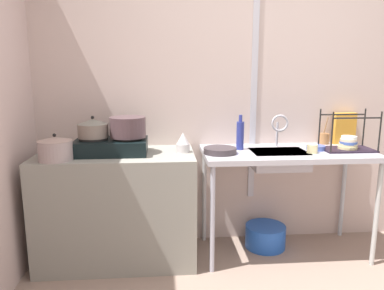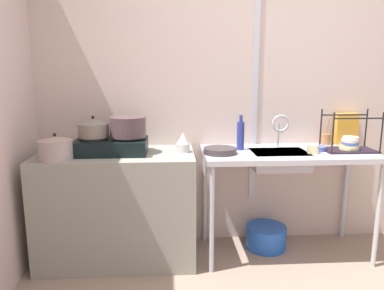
{
  "view_description": "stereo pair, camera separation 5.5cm",
  "coord_description": "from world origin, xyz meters",
  "px_view_note": "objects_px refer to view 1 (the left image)",
  "views": [
    {
      "loc": [
        -0.83,
        -1.47,
        1.47
      ],
      "look_at": [
        -0.61,
        1.29,
        0.92
      ],
      "focal_mm": 34.35,
      "sensor_mm": 36.0,
      "label": 1
    },
    {
      "loc": [
        -0.78,
        -1.47,
        1.47
      ],
      "look_at": [
        -0.61,
        1.29,
        0.92
      ],
      "focal_mm": 34.35,
      "sensor_mm": 36.0,
      "label": 2
    }
  ],
  "objects_px": {
    "percolator": "(183,143)",
    "frying_pan": "(220,150)",
    "bucket_on_floor": "(265,236)",
    "utensil_jar": "(324,138)",
    "cereal_box": "(344,128)",
    "faucet": "(279,125)",
    "stove": "(111,146)",
    "small_bowl_on_drainboard": "(316,148)",
    "bottle_by_sink": "(240,135)",
    "pot_beside_stove": "(55,149)",
    "sink_basin": "(279,159)",
    "cup_by_rack": "(312,149)",
    "pot_on_right_burner": "(128,127)",
    "dish_rack": "(348,144)",
    "pot_on_left_burner": "(93,128)"
  },
  "relations": [
    {
      "from": "pot_beside_stove",
      "to": "sink_basin",
      "type": "xyz_separation_m",
      "value": [
        1.66,
        0.17,
        -0.15
      ]
    },
    {
      "from": "small_bowl_on_drainboard",
      "to": "sink_basin",
      "type": "bearing_deg",
      "value": -174.44
    },
    {
      "from": "faucet",
      "to": "stove",
      "type": "bearing_deg",
      "value": -174.81
    },
    {
      "from": "small_bowl_on_drainboard",
      "to": "pot_on_left_burner",
      "type": "bearing_deg",
      "value": -179.58
    },
    {
      "from": "sink_basin",
      "to": "frying_pan",
      "type": "xyz_separation_m",
      "value": [
        -0.47,
        -0.04,
        0.09
      ]
    },
    {
      "from": "pot_on_left_burner",
      "to": "dish_rack",
      "type": "bearing_deg",
      "value": -0.52
    },
    {
      "from": "pot_beside_stove",
      "to": "percolator",
      "type": "distance_m",
      "value": 0.93
    },
    {
      "from": "cup_by_rack",
      "to": "percolator",
      "type": "bearing_deg",
      "value": 173.76
    },
    {
      "from": "stove",
      "to": "sink_basin",
      "type": "relative_size",
      "value": 1.25
    },
    {
      "from": "small_bowl_on_drainboard",
      "to": "bucket_on_floor",
      "type": "relative_size",
      "value": 0.43
    },
    {
      "from": "faucet",
      "to": "small_bowl_on_drainboard",
      "type": "bearing_deg",
      "value": -21.89
    },
    {
      "from": "stove",
      "to": "dish_rack",
      "type": "bearing_deg",
      "value": -0.56
    },
    {
      "from": "cup_by_rack",
      "to": "cereal_box",
      "type": "height_order",
      "value": "cereal_box"
    },
    {
      "from": "percolator",
      "to": "small_bowl_on_drainboard",
      "type": "bearing_deg",
      "value": 0.03
    },
    {
      "from": "pot_on_right_burner",
      "to": "frying_pan",
      "type": "distance_m",
      "value": 0.72
    },
    {
      "from": "bucket_on_floor",
      "to": "utensil_jar",
      "type": "bearing_deg",
      "value": 15.83
    },
    {
      "from": "pot_on_left_burner",
      "to": "small_bowl_on_drainboard",
      "type": "relative_size",
      "value": 1.57
    },
    {
      "from": "pot_on_right_burner",
      "to": "cup_by_rack",
      "type": "height_order",
      "value": "pot_on_right_burner"
    },
    {
      "from": "small_bowl_on_drainboard",
      "to": "utensil_jar",
      "type": "bearing_deg",
      "value": 53.46
    },
    {
      "from": "stove",
      "to": "pot_on_right_burner",
      "type": "xyz_separation_m",
      "value": [
        0.13,
        0.0,
        0.14
      ]
    },
    {
      "from": "sink_basin",
      "to": "small_bowl_on_drainboard",
      "type": "height_order",
      "value": "small_bowl_on_drainboard"
    },
    {
      "from": "pot_on_right_burner",
      "to": "dish_rack",
      "type": "xyz_separation_m",
      "value": [
        1.72,
        -0.02,
        -0.15
      ]
    },
    {
      "from": "small_bowl_on_drainboard",
      "to": "bottle_by_sink",
      "type": "bearing_deg",
      "value": 174.02
    },
    {
      "from": "small_bowl_on_drainboard",
      "to": "utensil_jar",
      "type": "xyz_separation_m",
      "value": [
        0.17,
        0.23,
        0.03
      ]
    },
    {
      "from": "percolator",
      "to": "sink_basin",
      "type": "relative_size",
      "value": 0.36
    },
    {
      "from": "faucet",
      "to": "utensil_jar",
      "type": "distance_m",
      "value": 0.48
    },
    {
      "from": "pot_beside_stove",
      "to": "frying_pan",
      "type": "height_order",
      "value": "pot_beside_stove"
    },
    {
      "from": "sink_basin",
      "to": "cereal_box",
      "type": "distance_m",
      "value": 0.73
    },
    {
      "from": "percolator",
      "to": "frying_pan",
      "type": "relative_size",
      "value": 0.61
    },
    {
      "from": "pot_beside_stove",
      "to": "small_bowl_on_drainboard",
      "type": "bearing_deg",
      "value": 5.68
    },
    {
      "from": "pot_on_right_burner",
      "to": "bucket_on_floor",
      "type": "xyz_separation_m",
      "value": [
        1.12,
        0.09,
        -0.97
      ]
    },
    {
      "from": "pot_beside_stove",
      "to": "stove",
      "type": "bearing_deg",
      "value": 26.82
    },
    {
      "from": "stove",
      "to": "cup_by_rack",
      "type": "relative_size",
      "value": 6.65
    },
    {
      "from": "faucet",
      "to": "percolator",
      "type": "bearing_deg",
      "value": -172.14
    },
    {
      "from": "stove",
      "to": "percolator",
      "type": "distance_m",
      "value": 0.54
    },
    {
      "from": "utensil_jar",
      "to": "pot_beside_stove",
      "type": "bearing_deg",
      "value": -168.71
    },
    {
      "from": "faucet",
      "to": "bottle_by_sink",
      "type": "distance_m",
      "value": 0.34
    },
    {
      "from": "pot_on_right_burner",
      "to": "bucket_on_floor",
      "type": "height_order",
      "value": "pot_on_right_burner"
    },
    {
      "from": "stove",
      "to": "dish_rack",
      "type": "relative_size",
      "value": 1.35
    },
    {
      "from": "stove",
      "to": "bucket_on_floor",
      "type": "bearing_deg",
      "value": 4.34
    },
    {
      "from": "pot_on_right_burner",
      "to": "cup_by_rack",
      "type": "xyz_separation_m",
      "value": [
        1.4,
        -0.1,
        -0.17
      ]
    },
    {
      "from": "pot_beside_stove",
      "to": "frying_pan",
      "type": "xyz_separation_m",
      "value": [
        1.18,
        0.13,
        -0.06
      ]
    },
    {
      "from": "percolator",
      "to": "bottle_by_sink",
      "type": "distance_m",
      "value": 0.47
    },
    {
      "from": "frying_pan",
      "to": "cereal_box",
      "type": "distance_m",
      "value": 1.17
    },
    {
      "from": "sink_basin",
      "to": "utensil_jar",
      "type": "bearing_deg",
      "value": 28.58
    },
    {
      "from": "percolator",
      "to": "cereal_box",
      "type": "bearing_deg",
      "value": 9.74
    },
    {
      "from": "pot_on_left_burner",
      "to": "pot_on_right_burner",
      "type": "distance_m",
      "value": 0.26
    },
    {
      "from": "pot_beside_stove",
      "to": "frying_pan",
      "type": "bearing_deg",
      "value": 6.26
    },
    {
      "from": "faucet",
      "to": "cereal_box",
      "type": "height_order",
      "value": "faucet"
    },
    {
      "from": "cereal_box",
      "to": "utensil_jar",
      "type": "relative_size",
      "value": 1.14
    }
  ]
}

